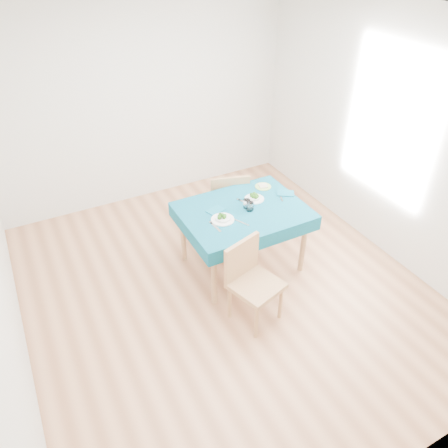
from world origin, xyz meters
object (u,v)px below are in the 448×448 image
chair_near (257,277)px  bowl_far (254,197)px  side_plate (263,187)px  chair_far (227,189)px  bowl_near (223,217)px  table (242,238)px

chair_near → bowl_far: chair_near is taller
chair_near → side_plate: chair_near is taller
chair_far → bowl_near: 0.95m
bowl_near → chair_near: bearing=-90.3°
table → side_plate: 0.65m
bowl_far → side_plate: (0.23, 0.18, -0.03)m
chair_far → chair_near: bearing=89.1°
bowl_far → bowl_near: bearing=-158.7°
chair_near → side_plate: bearing=39.3°
chair_near → side_plate: size_ratio=5.89×
table → side_plate: side_plate is taller
table → chair_near: bearing=-110.6°
chair_far → side_plate: size_ratio=6.20×
chair_far → bowl_far: 0.64m
chair_near → chair_far: bearing=55.6°
bowl_far → side_plate: size_ratio=1.16×
bowl_far → chair_near: bearing=-119.2°
chair_far → side_plate: chair_far is taller
chair_near → bowl_far: 1.04m
chair_near → bowl_near: (0.00, 0.69, 0.25)m
chair_near → side_plate: (0.72, 1.06, 0.22)m
chair_near → side_plate: 1.30m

